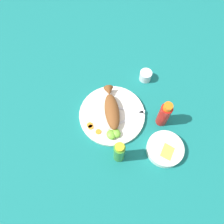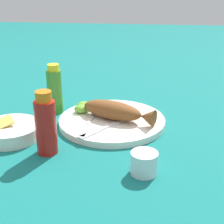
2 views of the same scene
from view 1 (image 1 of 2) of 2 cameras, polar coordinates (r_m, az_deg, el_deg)
ground_plane at (r=1.04m, az=-0.00°, el=-0.91°), size 4.00×4.00×0.00m
main_plate at (r=1.03m, az=-0.00°, el=-0.70°), size 0.31×0.31×0.02m
fried_fish at (r=1.01m, az=-0.11°, el=0.84°), size 0.23×0.14×0.05m
fork_near at (r=1.04m, az=4.23°, el=0.66°), size 0.13×0.15×0.00m
fork_far at (r=1.01m, az=4.32°, el=-1.84°), size 0.02×0.19×0.00m
carrot_slice_near at (r=1.00m, az=-5.58°, el=-3.96°), size 0.02×0.02×0.00m
carrot_slice_mid at (r=1.00m, az=-5.79°, el=-3.48°), size 0.03×0.03×0.00m
carrot_slice_far at (r=0.99m, az=-3.59°, el=-5.17°), size 0.03×0.03×0.00m
lime_wedge_main at (r=0.97m, az=-0.23°, el=-5.96°), size 0.05×0.04×0.03m
lime_wedge_side at (r=0.97m, az=1.10°, el=-5.52°), size 0.04×0.04×0.02m
hot_sauce_bottle_red at (r=0.99m, az=13.47°, el=-0.62°), size 0.05×0.05×0.16m
hot_sauce_bottle_green at (r=0.90m, az=1.89°, el=-10.46°), size 0.05×0.05×0.16m
salt_cup at (r=1.14m, az=8.73°, el=9.27°), size 0.06×0.06×0.05m
guacamole_bowl at (r=0.99m, az=13.68°, el=-9.32°), size 0.16×0.16×0.05m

